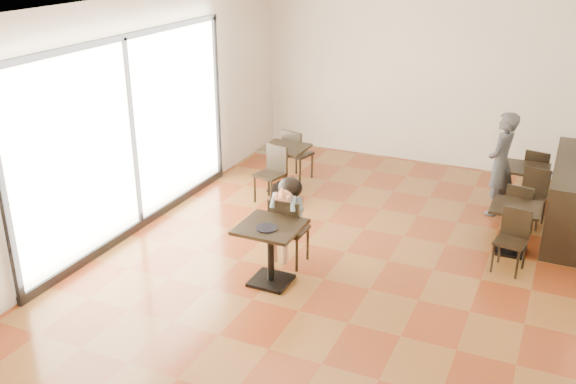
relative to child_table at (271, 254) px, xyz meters
The scene contains 22 objects.
floor 1.31m from the child_table, 63.15° to the left, with size 6.00×8.00×0.01m, color brown.
ceiling 3.08m from the child_table, 63.15° to the left, with size 6.00×8.00×0.01m, color white.
wall_back 5.29m from the child_table, 83.70° to the left, with size 6.00×0.01×3.20m, color silver.
wall_front 3.18m from the child_table, 78.91° to the right, with size 6.00×0.01×3.20m, color silver.
wall_left 2.94m from the child_table, 155.36° to the left, with size 0.01×8.00×3.20m, color silver.
storefront_window 2.68m from the child_table, 165.62° to the left, with size 0.04×4.50×2.60m, color white.
child_table is the anchor object (origin of this frame).
child_chair 0.56m from the child_table, 90.00° to the left, with size 0.41×0.41×0.92m, color black, non-canonical shape.
child 0.58m from the child_table, 90.00° to the left, with size 0.41×0.58×1.16m, color gray, non-canonical shape.
plate 0.40m from the child_table, 90.00° to the right, with size 0.26×0.26×0.02m, color black.
pizza_slice 0.72m from the child_table, 90.00° to the left, with size 0.27×0.21×0.06m, color #DEB07C, non-canonical shape.
adult_patron 3.95m from the child_table, 56.25° to the left, with size 0.57×0.38×1.57m, color #37383C.
cafe_table_mid 3.27m from the child_table, 38.61° to the left, with size 0.62×0.62×0.66m, color black, non-canonical shape.
cafe_table_left 3.01m from the child_table, 111.55° to the left, with size 0.70×0.70×0.74m, color black, non-canonical shape.
cafe_table_back 4.38m from the child_table, 54.55° to the left, with size 0.65×0.65×0.68m, color black, non-canonical shape.
chair_mid_a 3.65m from the child_table, 45.12° to the left, with size 0.36×0.36×0.79m, color black, non-canonical shape.
chair_mid_b 2.98m from the child_table, 30.01° to the left, with size 0.36×0.36×0.79m, color black, non-canonical shape.
chair_left_a 3.52m from the child_table, 108.26° to the left, with size 0.40×0.40×0.89m, color black, non-canonical shape.
chair_left_b 2.50m from the child_table, 116.18° to the left, with size 0.40×0.40×0.89m, color black, non-canonical shape.
chair_back_a 4.91m from the child_table, 56.95° to the left, with size 0.37×0.37×0.82m, color black, non-canonical shape.
chair_back_b 4.04m from the child_table, 48.40° to the left, with size 0.37×0.37×0.82m, color black, non-canonical shape.
service_counter 4.48m from the child_table, 44.11° to the left, with size 0.60×2.40×1.00m, color black.
Camera 1 is at (2.44, -7.23, 3.98)m, focal length 40.00 mm.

